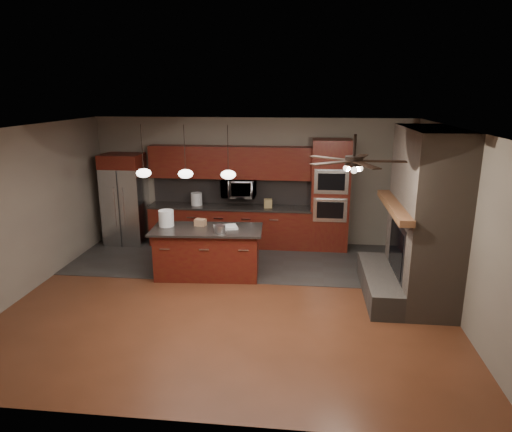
# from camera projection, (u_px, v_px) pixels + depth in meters

# --- Properties ---
(ground) EXTENTS (7.00, 7.00, 0.00)m
(ground) POSITION_uv_depth(u_px,v_px,m) (232.00, 298.00, 7.64)
(ground) COLOR #5D2F1C
(ground) RESTS_ON ground
(ceiling) EXTENTS (7.00, 6.00, 0.02)m
(ceiling) POSITION_uv_depth(u_px,v_px,m) (229.00, 128.00, 6.90)
(ceiling) COLOR white
(ceiling) RESTS_ON back_wall
(back_wall) EXTENTS (7.00, 0.02, 2.80)m
(back_wall) POSITION_uv_depth(u_px,v_px,m) (253.00, 182.00, 10.15)
(back_wall) COLOR slate
(back_wall) RESTS_ON ground
(right_wall) EXTENTS (0.02, 6.00, 2.80)m
(right_wall) POSITION_uv_depth(u_px,v_px,m) (459.00, 224.00, 6.91)
(right_wall) COLOR slate
(right_wall) RESTS_ON ground
(left_wall) EXTENTS (0.02, 6.00, 2.80)m
(left_wall) POSITION_uv_depth(u_px,v_px,m) (25.00, 211.00, 7.64)
(left_wall) COLOR slate
(left_wall) RESTS_ON ground
(slate_tile_patch) EXTENTS (7.00, 2.40, 0.01)m
(slate_tile_patch) POSITION_uv_depth(u_px,v_px,m) (246.00, 259.00, 9.37)
(slate_tile_patch) COLOR #2D2A28
(slate_tile_patch) RESTS_ON ground
(fireplace_column) EXTENTS (1.30, 2.10, 2.80)m
(fireplace_column) POSITION_uv_depth(u_px,v_px,m) (420.00, 222.00, 7.37)
(fireplace_column) COLOR brown
(fireplace_column) RESTS_ON ground
(back_cabinetry) EXTENTS (3.59, 0.64, 2.20)m
(back_cabinetry) POSITION_uv_depth(u_px,v_px,m) (230.00, 206.00, 10.09)
(back_cabinetry) COLOR #53200F
(back_cabinetry) RESTS_ON ground
(oven_tower) EXTENTS (0.80, 0.63, 2.38)m
(oven_tower) POSITION_uv_depth(u_px,v_px,m) (330.00, 196.00, 9.73)
(oven_tower) COLOR #53200F
(oven_tower) RESTS_ON ground
(microwave) EXTENTS (0.73, 0.41, 0.50)m
(microwave) POSITION_uv_depth(u_px,v_px,m) (239.00, 188.00, 9.97)
(microwave) COLOR silver
(microwave) RESTS_ON back_cabinetry
(refrigerator) EXTENTS (0.86, 0.75, 2.02)m
(refrigerator) POSITION_uv_depth(u_px,v_px,m) (125.00, 199.00, 10.18)
(refrigerator) COLOR silver
(refrigerator) RESTS_ON ground
(kitchen_island) EXTENTS (2.07, 1.05, 0.92)m
(kitchen_island) POSITION_uv_depth(u_px,v_px,m) (208.00, 252.00, 8.44)
(kitchen_island) COLOR #53200F
(kitchen_island) RESTS_ON ground
(white_bucket) EXTENTS (0.34, 0.34, 0.30)m
(white_bucket) POSITION_uv_depth(u_px,v_px,m) (166.00, 218.00, 8.44)
(white_bucket) COLOR white
(white_bucket) RESTS_ON kitchen_island
(paint_can) EXTENTS (0.22, 0.22, 0.13)m
(paint_can) POSITION_uv_depth(u_px,v_px,m) (220.00, 229.00, 8.07)
(paint_can) COLOR #A7A7AB
(paint_can) RESTS_ON kitchen_island
(paint_tray) EXTENTS (0.49, 0.41, 0.04)m
(paint_tray) POSITION_uv_depth(u_px,v_px,m) (226.00, 227.00, 8.33)
(paint_tray) COLOR white
(paint_tray) RESTS_ON kitchen_island
(cardboard_box) EXTENTS (0.23, 0.19, 0.13)m
(cardboard_box) POSITION_uv_depth(u_px,v_px,m) (200.00, 222.00, 8.49)
(cardboard_box) COLOR #9A704F
(cardboard_box) RESTS_ON kitchen_island
(counter_bucket) EXTENTS (0.32, 0.32, 0.28)m
(counter_bucket) POSITION_uv_depth(u_px,v_px,m) (197.00, 199.00, 10.09)
(counter_bucket) COLOR silver
(counter_bucket) RESTS_ON back_cabinetry
(counter_box) EXTENTS (0.19, 0.15, 0.19)m
(counter_box) POSITION_uv_depth(u_px,v_px,m) (268.00, 203.00, 9.88)
(counter_box) COLOR #947C4C
(counter_box) RESTS_ON back_cabinetry
(pendant_left) EXTENTS (0.26, 0.26, 0.92)m
(pendant_left) POSITION_uv_depth(u_px,v_px,m) (144.00, 173.00, 7.97)
(pendant_left) COLOR black
(pendant_left) RESTS_ON ceiling
(pendant_center) EXTENTS (0.26, 0.26, 0.92)m
(pendant_center) POSITION_uv_depth(u_px,v_px,m) (186.00, 174.00, 7.89)
(pendant_center) COLOR black
(pendant_center) RESTS_ON ceiling
(pendant_right) EXTENTS (0.26, 0.26, 0.92)m
(pendant_right) POSITION_uv_depth(u_px,v_px,m) (228.00, 174.00, 7.81)
(pendant_right) COLOR black
(pendant_right) RESTS_ON ceiling
(ceiling_fan) EXTENTS (1.27, 1.33, 0.41)m
(ceiling_fan) POSITION_uv_depth(u_px,v_px,m) (354.00, 160.00, 6.04)
(ceiling_fan) COLOR black
(ceiling_fan) RESTS_ON ceiling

